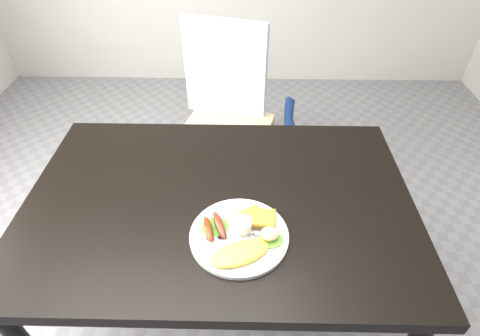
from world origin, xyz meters
The scene contains 15 objects.
room_floor centered at (0.00, 0.00, -0.01)m, with size 4.00×4.50×0.02m, color gray.
dining_table centered at (0.00, 0.00, 0.73)m, with size 1.20×0.80×0.04m, color black.
dining_chair centered at (-0.03, 0.76, 0.45)m, with size 0.43×0.43×0.05m, color tan.
person centered at (0.26, 0.73, 0.74)m, with size 0.53×0.35×1.47m, color navy.
plate centered at (0.07, -0.15, 0.76)m, with size 0.28×0.28×0.01m, color white.
lettuce_left centered at (0.00, -0.13, 0.77)m, with size 0.08×0.07×0.01m, color #248318.
lettuce_right centered at (0.15, -0.17, 0.77)m, with size 0.07×0.06×0.01m, color #63A12C.
omelette centered at (0.07, -0.22, 0.77)m, with size 0.16×0.08×0.02m, color yellow.
sausage_a centered at (-0.02, -0.15, 0.78)m, with size 0.02×0.09×0.02m, color #602711.
sausage_b centered at (0.01, -0.14, 0.78)m, with size 0.03×0.10×0.03m, color maroon.
ramekin centered at (0.08, -0.13, 0.78)m, with size 0.05×0.05×0.03m, color white.
toast_a centered at (0.10, -0.09, 0.77)m, with size 0.06×0.06×0.01m, color olive.
toast_b centered at (0.13, -0.11, 0.78)m, with size 0.07×0.07×0.01m, color olive.
potato_salad centered at (0.15, -0.17, 0.79)m, with size 0.05×0.05×0.03m, color beige.
fork centered at (0.02, -0.17, 0.76)m, with size 0.18×0.01×0.00m, color #ADAFB7.
Camera 1 is at (0.08, -0.82, 1.58)m, focal length 28.00 mm.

